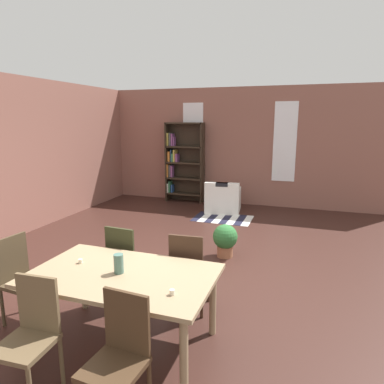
# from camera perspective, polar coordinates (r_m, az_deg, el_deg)

# --- Properties ---
(ground_plane) EXTENTS (11.76, 11.76, 0.00)m
(ground_plane) POSITION_cam_1_polar(r_m,az_deg,el_deg) (5.02, -3.49, -13.64)
(ground_plane) COLOR #39201A
(back_wall_brick) EXTENTS (7.77, 0.12, 2.98)m
(back_wall_brick) POSITION_cam_1_polar(r_m,az_deg,el_deg) (8.97, 7.58, 7.50)
(back_wall_brick) COLOR #905B4E
(back_wall_brick) RESTS_ON ground
(window_pane_0) EXTENTS (0.55, 0.02, 1.94)m
(window_pane_0) POSITION_cam_1_polar(r_m,az_deg,el_deg) (9.19, 0.18, 8.64)
(window_pane_0) COLOR white
(window_pane_1) EXTENTS (0.55, 0.02, 1.94)m
(window_pane_1) POSITION_cam_1_polar(r_m,az_deg,el_deg) (8.73, 15.23, 8.05)
(window_pane_1) COLOR white
(dining_table) EXTENTS (1.75, 1.06, 0.74)m
(dining_table) POSITION_cam_1_polar(r_m,az_deg,el_deg) (3.42, -11.51, -14.33)
(dining_table) COLOR #9B805E
(dining_table) RESTS_ON ground
(vase_on_table) EXTENTS (0.09, 0.09, 0.19)m
(vase_on_table) POSITION_cam_1_polar(r_m,az_deg,el_deg) (3.37, -12.14, -11.60)
(vase_on_table) COLOR #4C7266
(vase_on_table) RESTS_ON dining_table
(tealight_candle_0) EXTENTS (0.04, 0.04, 0.04)m
(tealight_candle_0) POSITION_cam_1_polar(r_m,az_deg,el_deg) (3.71, -18.12, -10.90)
(tealight_candle_0) COLOR silver
(tealight_candle_0) RESTS_ON dining_table
(tealight_candle_1) EXTENTS (0.04, 0.04, 0.05)m
(tealight_candle_1) POSITION_cam_1_polar(r_m,az_deg,el_deg) (2.96, -3.34, -16.35)
(tealight_candle_1) COLOR silver
(tealight_candle_1) RESTS_ON dining_table
(dining_chair_near_right) EXTENTS (0.43, 0.43, 0.95)m
(dining_chair_near_right) POSITION_cam_1_polar(r_m,az_deg,el_deg) (2.77, -12.07, -24.99)
(dining_chair_near_right) COLOR #432E1C
(dining_chair_near_right) RESTS_ON ground
(dining_chair_far_right) EXTENTS (0.43, 0.43, 0.95)m
(dining_chair_far_right) POSITION_cam_1_polar(r_m,az_deg,el_deg) (3.95, -0.60, -12.78)
(dining_chair_far_right) COLOR #3B261A
(dining_chair_far_right) RESTS_ON ground
(dining_chair_far_left) EXTENTS (0.43, 0.43, 0.95)m
(dining_chair_far_left) POSITION_cam_1_polar(r_m,az_deg,el_deg) (4.26, -11.00, -11.11)
(dining_chair_far_left) COLOR #2E301A
(dining_chair_far_left) RESTS_ON ground
(dining_chair_near_left) EXTENTS (0.42, 0.42, 0.95)m
(dining_chair_near_left) POSITION_cam_1_polar(r_m,az_deg,el_deg) (3.20, -25.34, -20.47)
(dining_chair_near_left) COLOR brown
(dining_chair_near_left) RESTS_ON ground
(dining_chair_head_left) EXTENTS (0.43, 0.43, 0.95)m
(dining_chair_head_left) POSITION_cam_1_polar(r_m,az_deg,el_deg) (4.22, -26.61, -12.49)
(dining_chair_head_left) COLOR #453724
(dining_chair_head_left) RESTS_ON ground
(bookshelf_tall) EXTENTS (1.03, 0.31, 2.10)m
(bookshelf_tall) POSITION_cam_1_polar(r_m,az_deg,el_deg) (9.16, -1.65, 5.08)
(bookshelf_tall) COLOR #2D2319
(bookshelf_tall) RESTS_ON ground
(armchair_white) EXTENTS (0.89, 0.89, 0.75)m
(armchair_white) POSITION_cam_1_polar(r_m,az_deg,el_deg) (8.25, 5.20, -1.35)
(armchair_white) COLOR white
(armchair_white) RESTS_ON ground
(potted_plant_by_shelf) EXTENTS (0.40, 0.40, 0.54)m
(potted_plant_by_shelf) POSITION_cam_1_polar(r_m,az_deg,el_deg) (5.55, 5.55, -7.80)
(potted_plant_by_shelf) COLOR #9E6042
(potted_plant_by_shelf) RESTS_ON ground
(striped_rug) EXTENTS (1.28, 0.84, 0.01)m
(striped_rug) POSITION_cam_1_polar(r_m,az_deg,el_deg) (7.71, 5.14, -4.39)
(striped_rug) COLOR #1E1E33
(striped_rug) RESTS_ON ground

